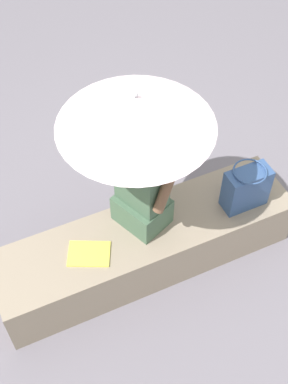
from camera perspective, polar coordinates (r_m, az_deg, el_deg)
The scene contains 6 objects.
ground_plane at distance 3.95m, azimuth 0.21°, elevation -7.65°, with size 14.00×14.00×0.00m, color slate.
stone_bench at distance 3.77m, azimuth 0.21°, elevation -5.94°, with size 2.18×0.55×0.42m, color gray.
person_seated at distance 3.34m, azimuth -0.24°, elevation 0.94°, with size 0.39×0.51×0.90m.
parasol at distance 2.89m, azimuth -0.92°, elevation 8.87°, with size 0.93×0.93×1.15m.
handbag_black at distance 3.67m, azimuth 11.24°, elevation 0.46°, with size 0.32×0.23×0.35m.
magazine at distance 3.49m, azimuth -6.10°, elevation -6.80°, with size 0.28×0.20×0.01m, color #EAE04C.
Camera 1 is at (0.89, 1.90, 3.35)m, focal length 48.23 mm.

